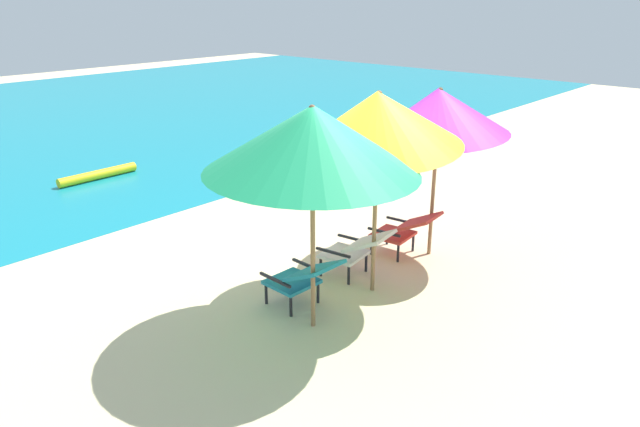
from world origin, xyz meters
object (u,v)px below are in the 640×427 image
object	(u,v)px
swim_buoy	(98,175)
lounge_chair_left	(302,277)
beach_umbrella_right	(439,112)
beach_umbrella_center	(378,120)
lounge_chair_right	(404,229)
lounge_chair_center	(356,248)
beach_umbrella_left	(312,140)

from	to	relation	value
swim_buoy	lounge_chair_left	xyz separation A→B (m)	(-0.98, -6.48, 0.31)
lounge_chair_left	beach_umbrella_right	bearing A→B (deg)	-6.64
swim_buoy	beach_umbrella_center	bearing A→B (deg)	-90.67
lounge_chair_right	beach_umbrella_center	distance (m)	2.05
lounge_chair_center	lounge_chair_right	xyz separation A→B (m)	(0.96, -0.09, 0.00)
swim_buoy	lounge_chair_center	world-z (taller)	lounge_chair_center
swim_buoy	lounge_chair_right	xyz separation A→B (m)	(1.02, -6.51, 0.31)
beach_umbrella_left	lounge_chair_left	bearing A→B (deg)	60.38
lounge_chair_center	beach_umbrella_right	xyz separation A→B (m)	(1.26, -0.32, 1.59)
beach_umbrella_center	lounge_chair_left	bearing A→B (deg)	159.92
beach_umbrella_right	beach_umbrella_center	bearing A→B (deg)	-177.46
beach_umbrella_left	beach_umbrella_center	distance (m)	1.10
lounge_chair_left	swim_buoy	bearing A→B (deg)	81.40
beach_umbrella_left	lounge_chair_right	bearing A→B (deg)	8.09
swim_buoy	beach_umbrella_right	size ratio (longest dim) A/B	0.62
lounge_chair_left	beach_umbrella_left	size ratio (longest dim) A/B	0.29
swim_buoy	lounge_chair_center	bearing A→B (deg)	-89.53
beach_umbrella_right	lounge_chair_center	bearing A→B (deg)	165.94
lounge_chair_left	beach_umbrella_center	bearing A→B (deg)	-20.08
swim_buoy	beach_umbrella_left	distance (m)	7.21
lounge_chair_left	beach_umbrella_left	bearing A→B (deg)	-119.62
lounge_chair_center	beach_umbrella_center	bearing A→B (deg)	-109.23
lounge_chair_center	beach_umbrella_left	bearing A→B (deg)	-162.09
lounge_chair_center	beach_umbrella_left	xyz separation A→B (m)	(-1.23, -0.40, 1.68)
beach_umbrella_left	beach_umbrella_right	bearing A→B (deg)	1.87
lounge_chair_right	beach_umbrella_center	world-z (taller)	beach_umbrella_center
lounge_chair_right	beach_umbrella_center	bearing A→B (deg)	-165.05
lounge_chair_center	beach_umbrella_left	size ratio (longest dim) A/B	0.31
lounge_chair_left	lounge_chair_right	distance (m)	2.00
lounge_chair_center	lounge_chair_right	world-z (taller)	same
lounge_chair_center	lounge_chair_right	size ratio (longest dim) A/B	1.02
lounge_chair_left	beach_umbrella_left	distance (m)	1.73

